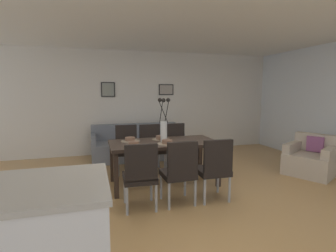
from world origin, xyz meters
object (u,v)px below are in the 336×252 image
Objects in this scene: dining_chair_far_right at (151,145)px; framed_picture_left at (108,90)px; dining_chair_mid_right at (177,144)px; framed_picture_center at (166,90)px; dining_chair_mid_left at (214,166)px; armchair at (311,159)px; sofa at (137,146)px; bowl_near_left at (134,143)px; dining_chair_near_right at (127,146)px; centerpiece_vase at (164,125)px; dining_table at (164,146)px; dining_chair_far_left at (180,169)px; bowl_far_left at (167,141)px; dining_chair_near_left at (140,173)px; bowl_far_right at (161,137)px; bowl_near_right at (130,139)px.

framed_picture_left reaches higher than dining_chair_far_right.
framed_picture_center is at bearing 81.57° from dining_chair_mid_right.
dining_chair_mid_left reaches higher than armchair.
sofa is at bearing 103.50° from dining_chair_mid_left.
dining_chair_mid_left is at bearing -165.94° from armchair.
bowl_near_left is (-1.05, 0.68, 0.27)m from dining_chair_mid_left.
dining_chair_near_right is at bearing -128.77° from framed_picture_center.
framed_picture_left reaches higher than framed_picture_center.
bowl_near_left is 0.08× the size of sofa.
armchair is (2.86, -0.29, -0.74)m from centerpiece_vase.
dining_chair_near_right is at bearing 120.41° from dining_table.
dining_table is 1.03m from dining_chair_mid_left.
dining_chair_far_left is 0.85× the size of armchair.
dining_chair_mid_left is 5.41× the size of bowl_far_left.
bowl_far_left is 0.47× the size of framed_picture_left.
dining_chair_far_right is 5.41× the size of bowl_near_left.
centerpiece_vase is at bearing 57.04° from dining_chair_near_left.
bowl_far_right is at bearing 90.00° from dining_table.
dining_table is 10.59× the size of bowl_far_left.
dining_chair_near_left is 1.00× the size of dining_chair_mid_left.
dining_chair_far_right is at bearing 50.81° from bowl_near_right.
dining_chair_near_right and dining_chair_mid_left have the same top height.
dining_chair_far_right is at bearing 107.53° from dining_chair_mid_left.
dining_table is 2.45× the size of centerpiece_vase.
dining_table is 2.73m from framed_picture_center.
bowl_near_left is (-0.51, -1.03, 0.27)m from dining_chair_far_right.
bowl_near_left reaches higher than dining_table.
dining_chair_mid_right is 2.61m from armchair.
framed_picture_center is at bearing 60.17° from bowl_near_right.
dining_chair_far_right is 0.86m from bowl_near_right.
centerpiece_vase reaches higher than sofa.
dining_table is at bearing 20.26° from bowl_near_left.
dining_chair_near_right is at bearing 177.17° from dining_chair_mid_right.
dining_chair_near_right is 0.85× the size of armchair.
dining_table is 0.84m from dining_chair_far_right.
dining_chair_far_left is 5.41× the size of bowl_far_left.
framed_picture_center is (0.75, 2.64, 0.85)m from bowl_far_left.
centerpiece_vase is at bearing -106.99° from framed_picture_center.
bowl_far_left and bowl_far_right have the same top height.
sofa is 1.72m from framed_picture_center.
dining_chair_near_left is at bearing -122.96° from dining_table.
dining_chair_mid_left is at bearing -59.65° from dining_chair_near_right.
dining_chair_near_left is 1.10m from bowl_near_right.
framed_picture_left is (-0.60, 0.57, 1.35)m from sofa.
bowl_near_right is 1.00× the size of bowl_far_left.
dining_chair_far_left is 2.94m from armchair.
dining_chair_mid_right is 1.26m from sofa.
framed_picture_center is (0.90, 0.57, 1.35)m from sofa.
dining_chair_mid_right is 1.49m from bowl_near_left.
dining_chair_mid_right reaches higher than bowl_far_left.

